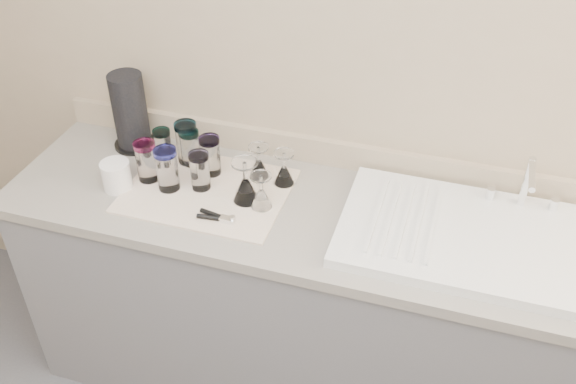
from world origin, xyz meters
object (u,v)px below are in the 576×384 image
(goblet_back_right, at_px, (284,173))
(goblet_front_left, at_px, (246,187))
(tumbler_lavender, at_px, (200,170))
(can_opener, at_px, (217,217))
(white_mug, at_px, (116,175))
(goblet_front_right, at_px, (261,196))
(tumbler_purple, at_px, (210,155))
(paper_towel_roll, at_px, (130,112))
(tumbler_extra, at_px, (187,142))
(tumbler_cyan, at_px, (191,147))
(goblet_back_left, at_px, (259,167))
(tumbler_blue, at_px, (167,169))
(tumbler_magenta, at_px, (147,161))
(sink_unit, at_px, (472,237))
(tumbler_teal, at_px, (163,145))

(goblet_back_right, distance_m, goblet_front_left, 0.16)
(tumbler_lavender, bearing_deg, can_opener, -51.18)
(white_mug, bearing_deg, goblet_front_right, 4.44)
(goblet_back_right, bearing_deg, tumbler_purple, -176.15)
(paper_towel_roll, bearing_deg, tumbler_extra, -10.88)
(tumbler_cyan, relative_size, can_opener, 1.07)
(paper_towel_roll, bearing_deg, goblet_front_right, -20.56)
(can_opener, distance_m, paper_towel_roll, 0.59)
(tumbler_lavender, relative_size, goblet_front_left, 0.89)
(goblet_back_left, relative_size, paper_towel_roll, 0.43)
(goblet_front_right, bearing_deg, goblet_front_left, 164.10)
(tumbler_cyan, bearing_deg, goblet_front_left, -29.04)
(tumbler_blue, relative_size, goblet_back_right, 1.24)
(goblet_back_right, xyz_separation_m, can_opener, (-0.15, -0.26, -0.03))
(tumbler_purple, bearing_deg, paper_towel_roll, 165.72)
(tumbler_lavender, height_order, can_opener, tumbler_lavender)
(goblet_back_left, bearing_deg, tumbler_magenta, -160.67)
(tumbler_cyan, height_order, goblet_back_right, tumbler_cyan)
(tumbler_lavender, bearing_deg, goblet_back_left, 34.95)
(tumbler_purple, bearing_deg, tumbler_blue, -129.00)
(sink_unit, relative_size, can_opener, 6.44)
(tumbler_blue, xyz_separation_m, can_opener, (0.22, -0.11, -0.07))
(white_mug, bearing_deg, goblet_front_left, 7.21)
(tumbler_cyan, height_order, tumbler_extra, tumbler_extra)
(tumbler_purple, bearing_deg, goblet_front_right, -29.07)
(tumbler_magenta, xyz_separation_m, can_opener, (0.31, -0.14, -0.07))
(goblet_back_right, height_order, goblet_front_left, goblet_front_left)
(tumbler_magenta, relative_size, paper_towel_roll, 0.51)
(tumbler_cyan, xyz_separation_m, tumbler_blue, (-0.01, -0.16, 0.01))
(tumbler_cyan, relative_size, tumbler_lavender, 0.98)
(tumbler_magenta, xyz_separation_m, goblet_back_right, (0.46, 0.12, -0.03))
(tumbler_blue, relative_size, paper_towel_roll, 0.53)
(tumbler_teal, height_order, white_mug, tumbler_teal)
(can_opener, xyz_separation_m, paper_towel_roll, (-0.47, 0.33, 0.13))
(goblet_front_right, bearing_deg, tumbler_lavender, 170.78)
(tumbler_lavender, bearing_deg, tumbler_cyan, 125.91)
(goblet_back_right, relative_size, can_opener, 0.99)
(tumbler_lavender, bearing_deg, tumbler_blue, -161.17)
(tumbler_extra, bearing_deg, goblet_back_left, -3.37)
(can_opener, bearing_deg, tumbler_lavender, 128.82)
(paper_towel_roll, bearing_deg, goblet_back_right, -6.63)
(goblet_back_left, xyz_separation_m, white_mug, (-0.45, -0.20, 0.00))
(white_mug, bearing_deg, goblet_back_right, 19.00)
(tumbler_cyan, relative_size, goblet_front_right, 1.08)
(sink_unit, relative_size, tumbler_extra, 5.17)
(goblet_back_right, xyz_separation_m, paper_towel_roll, (-0.62, 0.07, 0.09))
(tumbler_extra, height_order, goblet_front_left, tumbler_extra)
(sink_unit, distance_m, goblet_back_left, 0.76)
(sink_unit, xyz_separation_m, goblet_front_left, (-0.74, -0.02, 0.04))
(sink_unit, bearing_deg, goblet_front_right, -176.84)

